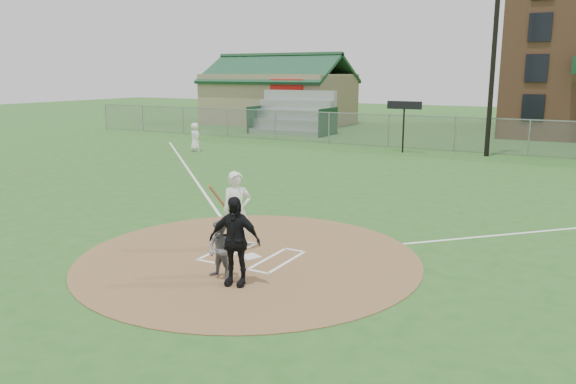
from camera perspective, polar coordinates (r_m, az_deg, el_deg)
The scene contains 14 objects.
ground at distance 13.95m, azimuth -4.00°, elevation -6.73°, with size 140.00×140.00×0.00m, color #25551D.
dirt_circle at distance 13.95m, azimuth -4.00°, elevation -6.69°, with size 8.40×8.40×0.02m, color brown.
home_plate at distance 13.96m, azimuth -3.85°, elevation -6.57°, with size 0.42×0.42×0.03m, color silver.
foul_line_third at distance 26.18m, azimuth -9.91°, elevation 1.98°, with size 0.10×24.00×0.01m, color white.
catcher at distance 12.46m, azimuth -6.86°, elevation -5.87°, with size 0.63×0.49×1.29m, color slate.
umpire at distance 11.98m, azimuth -5.45°, elevation -4.96°, with size 1.13×0.47×1.93m, color black.
ondeck_player at distance 33.30m, azimuth -9.42°, elevation 5.53°, with size 0.81×0.52×1.65m, color white.
batters_boxes at distance 14.06m, azimuth -3.67°, elevation -6.47°, with size 2.08×1.88×0.01m.
batter_at_plate at distance 14.32m, azimuth -5.22°, elevation -1.93°, with size 0.86×1.14×2.03m.
outfield_fence at distance 34.03m, azimuth 16.57°, elevation 5.66°, with size 56.08×0.08×2.03m.
bleachers at distance 42.50m, azimuth 0.41°, elevation 8.09°, with size 6.08×3.20×3.20m.
clubhouse at distance 50.81m, azimuth -0.91°, elevation 9.62°, with size 12.20×8.71×6.23m.
light_pole at distance 32.57m, azimuth 20.32°, elevation 15.03°, with size 1.20×0.30×12.22m.
scoreboard_sign at distance 32.81m, azimuth 11.72°, elevation 8.09°, with size 2.00×0.10×2.93m.
Camera 1 is at (7.21, -11.08, 4.46)m, focal length 35.00 mm.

